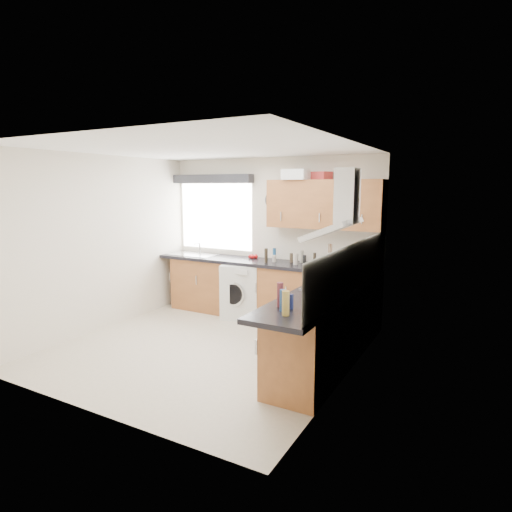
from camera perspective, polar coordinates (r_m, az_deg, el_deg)
The scene contains 41 objects.
ground_plane at distance 5.65m, azimuth -6.53°, elevation -12.13°, with size 3.60×3.60×0.00m, color beige.
ceiling at distance 5.28m, azimuth -7.04°, elevation 14.05°, with size 3.60×3.60×0.02m, color white.
wall_back at distance 6.85m, azimuth 1.98°, elevation 2.52°, with size 3.60×0.02×2.50m, color silver.
wall_front at distance 4.02m, azimuth -21.83°, elevation -2.93°, with size 3.60×0.02×2.50m, color silver.
wall_left at distance 6.52m, azimuth -19.78°, elevation 1.64°, with size 0.02×3.60×2.50m, color silver.
wall_right at distance 4.53m, azimuth 12.12°, elevation -1.15°, with size 0.02×3.60×2.50m, color silver.
window at distance 7.35m, azimuth -5.40°, elevation 5.28°, with size 1.40×0.02×1.10m, color silver.
window_blind at distance 7.26m, azimuth -5.88°, elevation 10.21°, with size 1.50×0.18×0.14m, color #26272C.
splashback at distance 4.83m, azimuth 13.00°, elevation -1.39°, with size 0.01×3.00×0.54m, color white.
base_cab_back at distance 6.79m, azimuth 0.09°, elevation -4.57°, with size 3.00×0.58×0.86m, color brown.
base_cab_corner at distance 6.20m, azimuth 13.21°, elevation -6.17°, with size 0.60×0.60×0.86m, color brown.
base_cab_right at distance 4.96m, azimuth 9.05°, elevation -9.94°, with size 0.58×2.10×0.86m, color brown.
worktop_back at distance 6.64m, azimuth 0.80°, elevation -0.88°, with size 3.60×0.62×0.05m, color black.
worktop_right at distance 4.70m, azimuth 8.45°, elevation -5.22°, with size 0.62×2.42×0.05m, color black.
sink at distance 7.34m, azimuth -8.41°, elevation 0.51°, with size 0.84×0.46×0.10m, color #B4B6BA, non-canonical shape.
oven at distance 5.10m, azimuth 9.52°, elevation -9.47°, with size 0.56×0.58×0.85m, color black.
hob_plate at distance 4.97m, azimuth 9.67°, elevation -4.09°, with size 0.52×0.52×0.01m, color #B4B6BA.
extractor_hood at distance 4.81m, azimuth 11.07°, elevation 5.72°, with size 0.52×0.78×0.66m, color #B4B6BA, non-canonical shape.
upper_cabinets at distance 6.27m, azimuth 9.11°, elevation 6.83°, with size 1.70×0.35×0.70m, color brown.
washing_machine at distance 6.79m, azimuth -1.83°, elevation -4.59°, with size 0.58×0.56×0.86m, color silver.
wall_clock at distance 6.77m, azimuth 2.32°, elevation 7.45°, with size 0.29×0.29×0.04m, color #26272C.
casserole at distance 6.32m, azimuth 5.32°, elevation 10.77°, with size 0.36×0.26×0.15m, color silver.
storage_box at distance 6.39m, azimuth 8.74°, elevation 10.54°, with size 0.25×0.21×0.12m, color #C43735.
utensil_pot at distance 6.04m, azimuth 9.82°, elevation -1.08°, with size 0.11×0.11×0.15m, color #9F9088.
kitchen_roll at distance 5.69m, azimuth 10.75°, elevation -1.23°, with size 0.11×0.11×0.25m, color silver.
tomato_cluster at distance 6.87m, azimuth -0.38°, elevation -0.05°, with size 0.14×0.14×0.06m, color #AD0D0E, non-canonical shape.
jar_0 at distance 6.46m, azimuth 1.35°, elevation 0.05°, with size 0.05×0.05×0.22m, color black.
jar_1 at distance 6.31m, azimuth 7.81°, elevation -0.41°, with size 0.04×0.04×0.19m, color black.
jar_2 at distance 6.55m, azimuth 2.43°, elevation -0.40°, with size 0.06×0.06×0.09m, color #B5AA9A.
jar_3 at distance 6.34m, azimuth 5.32°, elevation -0.41°, with size 0.07×0.07×0.17m, color #A69B8E.
jar_4 at distance 6.65m, azimuth 2.46°, elevation 0.21°, with size 0.05×0.05×0.20m, color navy.
jar_5 at distance 6.30m, azimuth 9.33°, elevation -0.67°, with size 0.05×0.05×0.14m, color #BDAEA1.
jar_6 at distance 6.52m, azimuth 6.12°, elevation -0.09°, with size 0.06×0.06×0.18m, color #9E9987.
jar_7 at distance 6.52m, azimuth 4.73°, elevation -0.25°, with size 0.05×0.05×0.14m, color #3C2F21.
jar_8 at distance 6.58m, azimuth 2.46°, elevation -0.32°, with size 0.06×0.06×0.10m, color #B7AF9C.
jar_9 at distance 6.48m, azimuth 6.48°, elevation -0.41°, with size 0.05×0.05×0.12m, color black.
jar_10 at distance 6.21m, azimuth 10.17°, elevation -0.78°, with size 0.06×0.06×0.15m, color #AFA395.
bottle_0 at distance 3.84m, azimuth 3.98°, elevation -6.30°, with size 0.07×0.07×0.23m, color olive.
bottle_1 at distance 3.98m, azimuth 3.59°, elevation -5.93°, with size 0.06×0.06×0.20m, color navy.
bottle_2 at distance 4.06m, azimuth 4.65°, elevation -6.06°, with size 0.05×0.05×0.14m, color #131A43.
bottle_3 at distance 4.11m, azimuth 3.22°, elevation -5.17°, with size 0.06×0.06×0.24m, color #561E25.
Camera 1 is at (3.06, -4.28, 2.05)m, focal length 30.00 mm.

